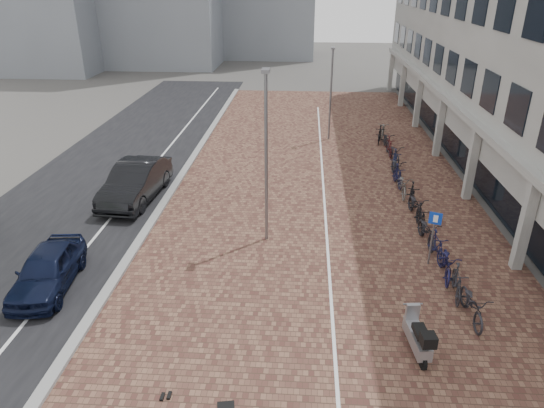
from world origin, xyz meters
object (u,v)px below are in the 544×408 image
at_px(car_navy, 47,269).
at_px(parking_sign, 433,231).
at_px(car_dark, 136,182).
at_px(scooter_front, 418,335).

distance_m(car_navy, parking_sign, 13.10).
xyz_separation_m(car_navy, car_dark, (0.61, 7.18, 0.18)).
bearing_deg(parking_sign, scooter_front, -85.33).
relative_size(car_navy, parking_sign, 1.90).
distance_m(car_navy, scooter_front, 11.76).
xyz_separation_m(car_navy, parking_sign, (12.89, 2.27, 0.69)).
distance_m(car_dark, parking_sign, 13.23).
relative_size(scooter_front, parking_sign, 0.83).
bearing_deg(scooter_front, car_navy, 162.49).
distance_m(car_dark, scooter_front, 14.49).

